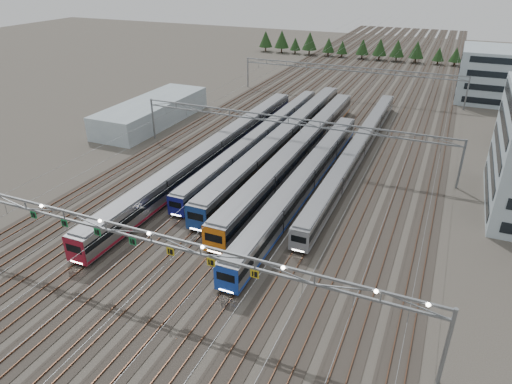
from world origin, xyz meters
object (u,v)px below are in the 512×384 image
at_px(train_b, 262,137).
at_px(train_d, 300,149).
at_px(west_shed, 152,112).
at_px(gantry_far, 349,72).
at_px(train_a, 214,151).
at_px(gantry_mid, 288,126).
at_px(gantry_near, 150,239).
at_px(depot_bldg_north, 507,76).
at_px(train_c, 285,138).
at_px(train_e, 306,179).
at_px(train_f, 358,149).

distance_m(train_b, train_d, 9.91).
xyz_separation_m(train_b, west_shed, (-27.25, 3.81, 0.46)).
height_order(train_d, gantry_far, gantry_far).
height_order(train_b, gantry_far, gantry_far).
bearing_deg(train_a, gantry_mid, 28.26).
distance_m(train_a, train_d, 14.87).
bearing_deg(gantry_near, depot_bldg_north, 69.45).
relative_size(train_a, west_shed, 2.24).
xyz_separation_m(train_b, depot_bldg_north, (43.28, 53.12, 4.37)).
bearing_deg(gantry_mid, train_a, -151.74).
height_order(train_a, gantry_near, gantry_near).
relative_size(gantry_mid, west_shed, 1.88).
bearing_deg(west_shed, train_a, -31.94).
height_order(train_b, train_c, train_c).
xyz_separation_m(train_b, train_e, (13.50, -14.91, 0.18)).
bearing_deg(train_f, train_e, -105.74).
relative_size(train_b, gantry_near, 1.07).
xyz_separation_m(train_d, gantry_far, (-2.25, 44.81, 4.10)).
height_order(train_f, depot_bldg_north, depot_bldg_north).
height_order(gantry_near, gantry_far, gantry_near).
relative_size(gantry_near, gantry_mid, 1.00).
bearing_deg(train_b, train_e, -47.83).
distance_m(train_b, west_shed, 27.52).
height_order(train_c, gantry_mid, gantry_mid).
xyz_separation_m(train_c, gantry_far, (2.25, 40.36, 4.11)).
distance_m(train_c, train_e, 17.68).
bearing_deg(gantry_mid, west_shed, 166.54).
xyz_separation_m(train_b, train_d, (9.00, -4.14, 0.36)).
xyz_separation_m(gantry_near, west_shed, (-33.95, 48.26, -4.70)).
height_order(train_c, gantry_far, gantry_far).
bearing_deg(train_a, depot_bldg_north, 53.04).
distance_m(train_a, gantry_near, 36.20).
relative_size(train_c, train_e, 1.22).
xyz_separation_m(train_a, west_shed, (-22.75, 14.18, 0.19)).
relative_size(train_c, gantry_near, 1.16).
distance_m(train_a, train_f, 25.24).
bearing_deg(train_c, train_a, -130.11).
height_order(train_a, train_c, train_c).
xyz_separation_m(train_e, gantry_mid, (-6.75, 10.58, 4.28)).
height_order(train_a, west_shed, west_shed).
relative_size(train_f, gantry_far, 1.16).
bearing_deg(gantry_mid, train_c, 115.89).
distance_m(train_d, train_f, 10.40).
distance_m(train_a, train_b, 11.31).
bearing_deg(gantry_far, depot_bldg_north, 18.82).
distance_m(gantry_near, gantry_far, 85.12).
xyz_separation_m(train_c, west_shed, (-31.75, 3.50, 0.11)).
bearing_deg(train_f, train_a, -153.07).
bearing_deg(train_a, train_e, -14.13).
relative_size(train_d, gantry_near, 1.13).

